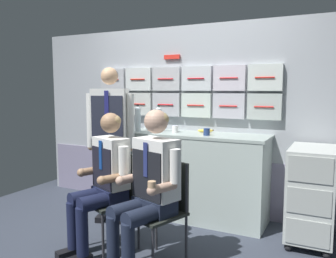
{
  "coord_description": "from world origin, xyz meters",
  "views": [
    {
      "loc": [
        1.58,
        -2.41,
        1.42
      ],
      "look_at": [
        0.24,
        0.29,
        1.08
      ],
      "focal_mm": 37.26,
      "sensor_mm": 36.0,
      "label": 1
    }
  ],
  "objects_px": {
    "snack_banana": "(205,131)",
    "service_trolley": "(312,192)",
    "folding_chair_center": "(163,201)",
    "crew_member_standing": "(110,131)",
    "folding_chair_left": "(119,190)",
    "crew_member_left": "(103,177)",
    "coffee_cup_spare": "(207,132)",
    "water_bottle_blue_cap": "(159,119)",
    "crew_member_center": "(149,183)"
  },
  "relations": [
    {
      "from": "snack_banana",
      "to": "service_trolley",
      "type": "bearing_deg",
      "value": -12.54
    },
    {
      "from": "folding_chair_center",
      "to": "crew_member_standing",
      "type": "height_order",
      "value": "crew_member_standing"
    },
    {
      "from": "folding_chair_left",
      "to": "crew_member_standing",
      "type": "relative_size",
      "value": 0.51
    },
    {
      "from": "service_trolley",
      "to": "folding_chair_left",
      "type": "height_order",
      "value": "service_trolley"
    },
    {
      "from": "crew_member_left",
      "to": "folding_chair_left",
      "type": "bearing_deg",
      "value": 66.63
    },
    {
      "from": "folding_chair_center",
      "to": "coffee_cup_spare",
      "type": "xyz_separation_m",
      "value": [
        0.03,
        0.93,
        0.47
      ]
    },
    {
      "from": "service_trolley",
      "to": "coffee_cup_spare",
      "type": "bearing_deg",
      "value": 178.8
    },
    {
      "from": "snack_banana",
      "to": "folding_chair_center",
      "type": "bearing_deg",
      "value": -86.64
    },
    {
      "from": "crew_member_left",
      "to": "water_bottle_blue_cap",
      "type": "relative_size",
      "value": 4.06
    },
    {
      "from": "crew_member_center",
      "to": "crew_member_standing",
      "type": "height_order",
      "value": "crew_member_standing"
    },
    {
      "from": "folding_chair_left",
      "to": "crew_member_standing",
      "type": "height_order",
      "value": "crew_member_standing"
    },
    {
      "from": "folding_chair_center",
      "to": "crew_member_center",
      "type": "bearing_deg",
      "value": -109.38
    },
    {
      "from": "folding_chair_center",
      "to": "water_bottle_blue_cap",
      "type": "relative_size",
      "value": 2.79
    },
    {
      "from": "crew_member_left",
      "to": "crew_member_standing",
      "type": "bearing_deg",
      "value": 120.19
    },
    {
      "from": "crew_member_standing",
      "to": "water_bottle_blue_cap",
      "type": "bearing_deg",
      "value": 53.03
    },
    {
      "from": "service_trolley",
      "to": "coffee_cup_spare",
      "type": "distance_m",
      "value": 1.15
    },
    {
      "from": "coffee_cup_spare",
      "to": "snack_banana",
      "type": "xyz_separation_m",
      "value": [
        -0.1,
        0.23,
        -0.02
      ]
    },
    {
      "from": "crew_member_standing",
      "to": "coffee_cup_spare",
      "type": "distance_m",
      "value": 1.02
    },
    {
      "from": "crew_member_center",
      "to": "crew_member_standing",
      "type": "relative_size",
      "value": 0.77
    },
    {
      "from": "crew_member_left",
      "to": "crew_member_center",
      "type": "xyz_separation_m",
      "value": [
        0.51,
        -0.09,
        0.03
      ]
    },
    {
      "from": "service_trolley",
      "to": "snack_banana",
      "type": "relative_size",
      "value": 5.19
    },
    {
      "from": "folding_chair_left",
      "to": "coffee_cup_spare",
      "type": "relative_size",
      "value": 11.2
    },
    {
      "from": "folding_chair_left",
      "to": "folding_chair_center",
      "type": "bearing_deg",
      "value": -10.06
    },
    {
      "from": "folding_chair_left",
      "to": "snack_banana",
      "type": "relative_size",
      "value": 4.85
    },
    {
      "from": "folding_chair_left",
      "to": "crew_member_left",
      "type": "bearing_deg",
      "value": -113.37
    },
    {
      "from": "water_bottle_blue_cap",
      "to": "snack_banana",
      "type": "distance_m",
      "value": 0.55
    },
    {
      "from": "crew_member_center",
      "to": "snack_banana",
      "type": "height_order",
      "value": "crew_member_center"
    },
    {
      "from": "water_bottle_blue_cap",
      "to": "snack_banana",
      "type": "bearing_deg",
      "value": 14.09
    },
    {
      "from": "coffee_cup_spare",
      "to": "snack_banana",
      "type": "distance_m",
      "value": 0.25
    },
    {
      "from": "service_trolley",
      "to": "snack_banana",
      "type": "xyz_separation_m",
      "value": [
        -1.13,
        0.25,
        0.48
      ]
    },
    {
      "from": "service_trolley",
      "to": "crew_member_center",
      "type": "xyz_separation_m",
      "value": [
        -1.12,
        -1.06,
        0.22
      ]
    },
    {
      "from": "crew_member_left",
      "to": "folding_chair_center",
      "type": "relative_size",
      "value": 1.46
    },
    {
      "from": "folding_chair_center",
      "to": "coffee_cup_spare",
      "type": "height_order",
      "value": "coffee_cup_spare"
    },
    {
      "from": "folding_chair_center",
      "to": "service_trolley",
      "type": "bearing_deg",
      "value": 40.55
    },
    {
      "from": "folding_chair_left",
      "to": "water_bottle_blue_cap",
      "type": "bearing_deg",
      "value": 95.61
    },
    {
      "from": "crew_member_left",
      "to": "folding_chair_center",
      "type": "xyz_separation_m",
      "value": [
        0.56,
        0.06,
        -0.15
      ]
    },
    {
      "from": "crew_member_left",
      "to": "coffee_cup_spare",
      "type": "relative_size",
      "value": 16.35
    },
    {
      "from": "folding_chair_center",
      "to": "coffee_cup_spare",
      "type": "relative_size",
      "value": 11.2
    },
    {
      "from": "water_bottle_blue_cap",
      "to": "crew_member_center",
      "type": "bearing_deg",
      "value": -65.72
    },
    {
      "from": "folding_chair_center",
      "to": "crew_member_standing",
      "type": "bearing_deg",
      "value": 148.16
    },
    {
      "from": "folding_chair_center",
      "to": "crew_member_standing",
      "type": "distance_m",
      "value": 1.19
    },
    {
      "from": "crew_member_standing",
      "to": "water_bottle_blue_cap",
      "type": "distance_m",
      "value": 0.58
    },
    {
      "from": "crew_member_standing",
      "to": "folding_chair_center",
      "type": "bearing_deg",
      "value": -31.84
    },
    {
      "from": "service_trolley",
      "to": "coffee_cup_spare",
      "type": "relative_size",
      "value": 12.0
    },
    {
      "from": "folding_chair_center",
      "to": "snack_banana",
      "type": "xyz_separation_m",
      "value": [
        -0.07,
        1.16,
        0.45
      ]
    },
    {
      "from": "folding_chair_left",
      "to": "folding_chair_center",
      "type": "relative_size",
      "value": 1.0
    },
    {
      "from": "crew_member_center",
      "to": "crew_member_standing",
      "type": "xyz_separation_m",
      "value": [
        -0.88,
        0.73,
        0.28
      ]
    },
    {
      "from": "crew_member_left",
      "to": "folding_chair_center",
      "type": "distance_m",
      "value": 0.58
    },
    {
      "from": "service_trolley",
      "to": "folding_chair_center",
      "type": "height_order",
      "value": "service_trolley"
    },
    {
      "from": "service_trolley",
      "to": "crew_member_center",
      "type": "bearing_deg",
      "value": -136.49
    }
  ]
}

